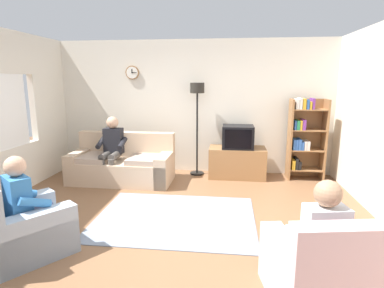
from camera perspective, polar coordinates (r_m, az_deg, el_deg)
ground_plane at (r=4.28m, az=-3.77°, el=-14.67°), size 12.00×12.00×0.00m
back_wall_assembly at (r=6.50m, az=0.35°, el=6.81°), size 6.20×0.17×2.70m
couch at (r=6.07m, az=-12.68°, el=-3.78°), size 1.92×0.91×0.90m
tv_stand at (r=6.23m, az=8.26°, el=-3.35°), size 1.10×0.56×0.60m
tv at (r=6.10m, az=8.41°, el=1.30°), size 0.60×0.49×0.44m
bookshelf at (r=6.35m, az=19.87°, el=1.33°), size 0.68×0.36×1.57m
floor_lamp at (r=6.17m, az=0.96°, el=7.48°), size 0.28×0.28×1.85m
armchair_near_window at (r=3.99m, az=-28.75°, el=-13.62°), size 1.17×1.19×0.90m
armchair_near_bookshelf at (r=3.04m, az=22.55°, el=-21.28°), size 0.94×1.00×0.90m
area_rug at (r=4.48m, az=-3.07°, el=-13.36°), size 2.20×1.70×0.01m
person_on_couch at (r=5.93m, az=-14.55°, el=-0.40°), size 0.52×0.54×1.24m
person_in_left_armchair at (r=3.90m, az=-27.94°, el=-9.13°), size 0.62×0.64×1.12m
person_in_right_armchair at (r=2.95m, az=22.27°, el=-15.22°), size 0.56×0.58×1.12m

